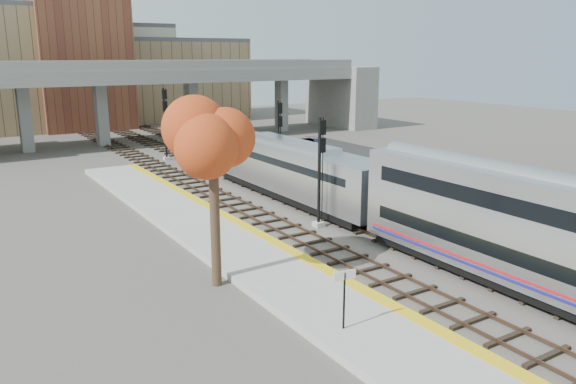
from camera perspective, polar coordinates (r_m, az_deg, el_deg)
ground at (r=30.41m, az=11.64°, el=-6.09°), size 160.00×160.00×0.00m
platform at (r=26.14m, az=-0.08°, el=-8.76°), size 4.50×60.00×0.35m
yellow_strip at (r=27.05m, az=3.36°, el=-7.57°), size 0.70×60.00×0.01m
tracks at (r=40.36m, az=0.35°, el=-0.71°), size 10.70×95.00×0.25m
overpass at (r=70.20m, az=-11.39°, el=9.98°), size 54.00×12.00×9.50m
buildings_far at (r=89.63m, az=-18.76°, el=11.64°), size 43.00×21.00×20.60m
parking_lot at (r=60.09m, az=2.93°, el=4.05°), size 14.00×18.00×0.04m
locomotive at (r=39.92m, az=0.42°, el=2.37°), size 3.02×19.05×4.10m
signal_mast_near at (r=33.41m, az=3.25°, el=1.73°), size 0.60×0.64×6.65m
signal_mast_mid at (r=45.11m, az=-0.97°, el=4.91°), size 0.60×0.64×6.65m
signal_mast_far at (r=56.44m, az=-12.36°, el=6.69°), size 0.60×0.64×7.05m
station_sign at (r=20.77m, az=5.75°, el=-9.62°), size 0.90×0.17×2.27m
tree at (r=24.28m, az=-7.69°, el=5.34°), size 3.60×3.60×9.01m
car_a at (r=53.26m, az=3.37°, el=3.48°), size 1.85×3.78×1.24m
car_b at (r=60.68m, az=1.92°, el=4.79°), size 1.98×4.07×1.29m
car_c at (r=62.68m, az=2.60°, el=4.99°), size 3.06×4.06×1.10m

